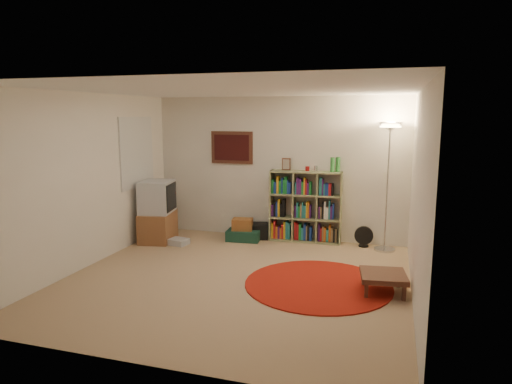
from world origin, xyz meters
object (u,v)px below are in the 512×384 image
floor_fan (364,237)px  tv_stand (158,212)px  floor_lamp (390,145)px  bookshelf (305,207)px  suitcase (244,235)px  side_table (383,276)px

floor_fan → tv_stand: 3.55m
tv_stand → floor_lamp: bearing=-1.9°
tv_stand → floor_fan: bearing=0.5°
bookshelf → tv_stand: size_ratio=1.39×
suitcase → side_table: size_ratio=0.98×
floor_lamp → suitcase: bearing=-177.7°
side_table → bookshelf: bearing=124.1°
floor_fan → suitcase: bearing=-177.1°
tv_stand → side_table: size_ratio=1.72×
floor_lamp → tv_stand: floor_lamp is taller
suitcase → floor_lamp: bearing=-3.1°
floor_fan → tv_stand: bearing=-172.1°
bookshelf → tv_stand: 2.56m
floor_fan → tv_stand: tv_stand is taller
bookshelf → floor_fan: (1.03, -0.09, -0.42)m
floor_lamp → floor_fan: (-0.34, 0.10, -1.55)m
tv_stand → suitcase: (1.43, 0.45, -0.42)m
suitcase → side_table: 2.99m
tv_stand → side_table: 4.07m
bookshelf → floor_fan: 1.11m
bookshelf → side_table: bearing=-59.1°
floor_fan → bookshelf: bearing=172.3°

